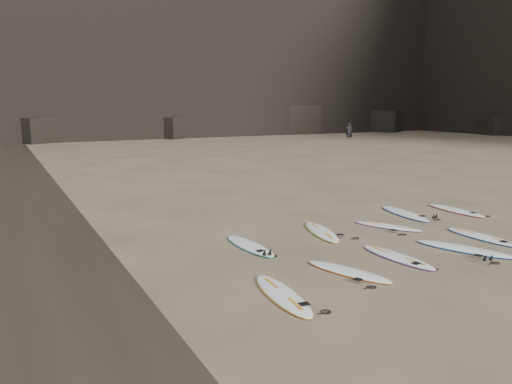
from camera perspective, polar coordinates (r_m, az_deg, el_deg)
ground at (r=13.83m, az=17.67°, el=-6.79°), size 240.00×240.00×0.00m
surfboard_0 at (r=10.45m, az=3.04°, el=-11.61°), size 0.88×2.54×0.09m
surfboard_1 at (r=11.99m, az=10.50°, el=-8.90°), size 1.25×2.32×0.08m
surfboard_2 at (r=13.33m, az=15.89°, el=-7.15°), size 0.69×2.41×0.09m
surfboard_3 at (r=14.64m, az=22.69°, el=-5.99°), size 1.56×2.62×0.09m
surfboard_4 at (r=16.12m, az=24.51°, el=-4.68°), size 0.65×2.50×0.09m
surfboard_5 at (r=13.82m, az=-0.74°, el=-6.13°), size 0.68×2.43×0.09m
surfboard_6 at (r=15.41m, az=7.48°, el=-4.48°), size 1.28×2.60×0.09m
surfboard_7 at (r=16.51m, az=14.81°, el=-3.77°), size 1.46×2.22×0.08m
surfboard_8 at (r=18.51m, az=16.61°, el=-2.34°), size 1.05×2.72×0.10m
surfboard_9 at (r=19.68m, az=21.87°, el=-1.93°), size 0.73×2.60×0.09m
person_a at (r=55.53m, az=10.53°, el=6.86°), size 0.75×0.62×1.77m
person_b at (r=59.02m, az=10.62°, el=7.10°), size 1.16×1.09×1.88m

